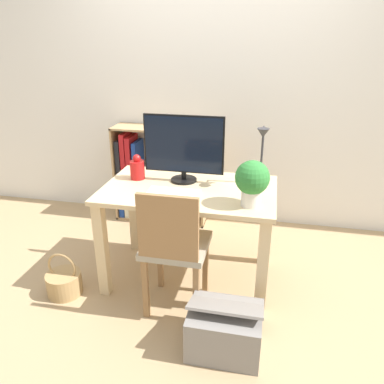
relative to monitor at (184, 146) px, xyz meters
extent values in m
plane|color=tan|center=(0.06, -0.13, -0.97)|extent=(10.00, 10.00, 0.00)
cube|color=silver|center=(0.06, 0.96, 0.33)|extent=(8.00, 0.05, 2.60)
cube|color=#D8BC8C|center=(0.06, -0.13, -0.27)|extent=(1.18, 0.73, 0.03)
cube|color=#D8BC8C|center=(-0.47, -0.44, -0.63)|extent=(0.07, 0.07, 0.69)
cube|color=#D8BC8C|center=(0.60, -0.44, -0.63)|extent=(0.07, 0.07, 0.69)
cube|color=#D8BC8C|center=(-0.47, 0.19, -0.63)|extent=(0.07, 0.07, 0.69)
cube|color=#D8BC8C|center=(0.60, 0.19, -0.63)|extent=(0.07, 0.07, 0.69)
cylinder|color=black|center=(0.00, 0.00, -0.25)|extent=(0.18, 0.18, 0.02)
cylinder|color=black|center=(0.00, 0.00, -0.21)|extent=(0.04, 0.04, 0.06)
cube|color=black|center=(0.00, 0.00, 0.01)|extent=(0.57, 0.02, 0.41)
cube|color=black|center=(0.00, 0.00, 0.01)|extent=(0.54, 0.03, 0.38)
cube|color=silver|center=(-0.01, -0.24, -0.25)|extent=(0.34, 0.13, 0.02)
cylinder|color=red|center=(-0.34, -0.03, -0.19)|extent=(0.10, 0.10, 0.13)
sphere|color=red|center=(-0.34, -0.03, -0.10)|extent=(0.06, 0.06, 0.06)
cylinder|color=#2D2D33|center=(0.53, 0.06, -0.24)|extent=(0.10, 0.10, 0.02)
cylinder|color=#2D2D33|center=(0.53, 0.06, -0.04)|extent=(0.02, 0.02, 0.38)
cylinder|color=#2D2D33|center=(0.53, 0.01, 0.15)|extent=(0.01, 0.10, 0.01)
cone|color=#2D2D33|center=(0.53, -0.04, 0.13)|extent=(0.08, 0.08, 0.06)
cylinder|color=silver|center=(0.50, -0.33, -0.20)|extent=(0.12, 0.12, 0.10)
sphere|color=#2D7A33|center=(0.50, -0.33, -0.07)|extent=(0.21, 0.21, 0.21)
cube|color=#9E937F|center=(0.05, -0.45, -0.52)|extent=(0.40, 0.40, 0.04)
cube|color=olive|center=(0.05, -0.63, -0.30)|extent=(0.36, 0.03, 0.40)
cube|color=olive|center=(-0.11, -0.61, -0.76)|extent=(0.04, 0.04, 0.43)
cube|color=olive|center=(0.22, -0.61, -0.76)|extent=(0.04, 0.04, 0.43)
cube|color=olive|center=(-0.11, -0.29, -0.76)|extent=(0.04, 0.04, 0.43)
cube|color=olive|center=(0.22, -0.29, -0.76)|extent=(0.04, 0.04, 0.43)
cube|color=tan|center=(-0.84, 0.78, -0.52)|extent=(0.02, 0.28, 0.91)
cube|color=tan|center=(0.02, 0.78, -0.52)|extent=(0.02, 0.28, 0.91)
cube|color=tan|center=(-0.41, 0.78, -0.97)|extent=(0.88, 0.28, 0.02)
cube|color=tan|center=(-0.41, 0.78, -0.07)|extent=(0.88, 0.28, 0.02)
cube|color=tan|center=(-0.41, 0.78, -0.52)|extent=(0.84, 0.28, 0.02)
cube|color=navy|center=(-0.79, 0.78, -0.79)|extent=(0.05, 0.24, 0.33)
cube|color=beige|center=(-0.73, 0.78, -0.80)|extent=(0.06, 0.24, 0.32)
cube|color=red|center=(-0.68, 0.78, -0.82)|extent=(0.04, 0.24, 0.26)
cube|color=red|center=(-0.62, 0.78, -0.81)|extent=(0.05, 0.24, 0.29)
cube|color=black|center=(-0.80, 0.78, -0.35)|extent=(0.04, 0.24, 0.32)
cube|color=red|center=(-0.75, 0.78, -0.32)|extent=(0.04, 0.24, 0.39)
cube|color=red|center=(-0.69, 0.78, -0.33)|extent=(0.05, 0.24, 0.35)
cube|color=navy|center=(-0.63, 0.78, -0.35)|extent=(0.04, 0.24, 0.31)
cylinder|color=tan|center=(-0.75, -0.51, -0.90)|extent=(0.24, 0.24, 0.16)
torus|color=tan|center=(-0.75, -0.51, -0.76)|extent=(0.21, 0.02, 0.21)
cube|color=gray|center=(0.42, -0.78, -0.84)|extent=(0.41, 0.31, 0.27)
cube|color=gray|center=(0.42, -0.72, -0.70)|extent=(0.42, 0.30, 0.12)
camera|label=1|loc=(0.58, -2.44, 0.71)|focal=35.00mm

